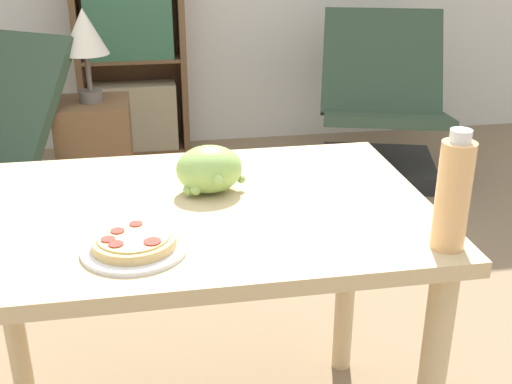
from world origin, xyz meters
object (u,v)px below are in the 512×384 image
(grape_bunch, at_px, (207,170))
(table_lamp, at_px, (85,36))
(lounge_chair_far, at_px, (381,125))
(side_table, at_px, (97,158))
(drink_bottle, at_px, (453,194))
(pizza_on_plate, at_px, (134,244))
(bookshelf, at_px, (128,19))

(grape_bunch, distance_m, table_lamp, 1.64)
(lounge_chair_far, height_order, side_table, lounge_chair_far)
(table_lamp, bearing_deg, lounge_chair_far, 10.12)
(side_table, bearing_deg, grape_bunch, -76.34)
(drink_bottle, height_order, lounge_chair_far, drink_bottle)
(grape_bunch, xyz_separation_m, lounge_chair_far, (1.15, 1.87, -0.52))
(drink_bottle, distance_m, table_lamp, 2.12)
(lounge_chair_far, bearing_deg, pizza_on_plate, -105.46)
(drink_bottle, height_order, table_lamp, drink_bottle)
(grape_bunch, height_order, bookshelf, bookshelf)
(grape_bunch, xyz_separation_m, table_lamp, (-0.39, 1.59, 0.06))
(drink_bottle, xyz_separation_m, lounge_chair_far, (0.71, 2.23, -0.58))
(side_table, distance_m, table_lamp, 0.58)
(lounge_chair_far, xyz_separation_m, bookshelf, (-1.36, 0.61, 0.53))
(table_lamp, bearing_deg, bookshelf, 78.41)
(drink_bottle, height_order, side_table, drink_bottle)
(grape_bunch, xyz_separation_m, drink_bottle, (0.44, -0.36, 0.06))
(table_lamp, bearing_deg, side_table, 0.00)
(bookshelf, bearing_deg, grape_bunch, -85.28)
(grape_bunch, xyz_separation_m, side_table, (-0.39, 1.59, -0.52))
(grape_bunch, relative_size, lounge_chair_far, 0.18)
(drink_bottle, bearing_deg, table_lamp, 112.98)
(lounge_chair_far, relative_size, bookshelf, 0.53)
(pizza_on_plate, bearing_deg, lounge_chair_far, 58.14)
(drink_bottle, distance_m, bookshelf, 2.91)
(side_table, xyz_separation_m, table_lamp, (0.00, 0.00, 0.58))
(pizza_on_plate, distance_m, lounge_chair_far, 2.56)
(grape_bunch, bearing_deg, pizza_on_plate, -122.91)
(bookshelf, xyz_separation_m, table_lamp, (-0.18, -0.89, 0.05))
(grape_bunch, bearing_deg, lounge_chair_far, 58.30)
(table_lamp, bearing_deg, drink_bottle, -67.02)
(pizza_on_plate, height_order, bookshelf, bookshelf)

